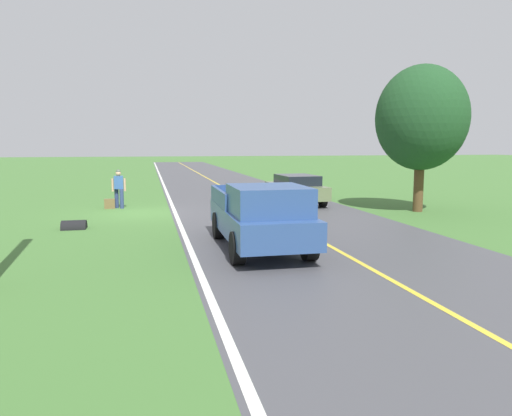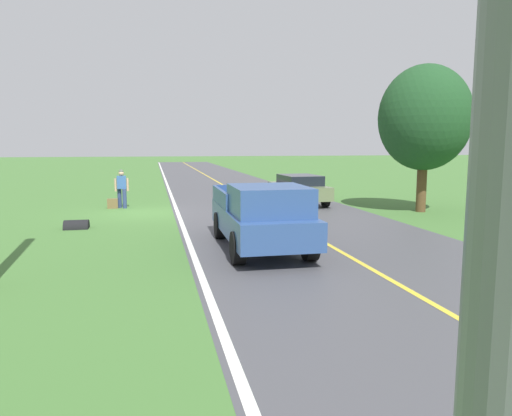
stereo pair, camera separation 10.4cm
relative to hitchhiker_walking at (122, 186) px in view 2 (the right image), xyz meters
The scene contains 10 objects.
ground_plane 2.36m from the hitchhiker_walking, 119.53° to the left, with size 200.00×200.00×0.00m, color #427033.
road_surface 6.61m from the hitchhiker_walking, 163.39° to the left, with size 8.14×120.00×0.00m, color #47474C.
lane_edge_line 3.17m from the hitchhiker_walking, 141.78° to the left, with size 0.16×117.60×0.00m, color silver.
lane_centre_line 6.61m from the hitchhiker_walking, 163.39° to the left, with size 0.14×117.60×0.00m, color gold.
hitchhiker_walking is the anchor object (origin of this frame).
suitcase_carried 0.87m from the hitchhiker_walking, 13.91° to the left, with size 0.20×0.46×0.44m, color brown.
pickup_truck_passing 10.70m from the hitchhiker_walking, 113.37° to the left, with size 2.14×5.42×1.82m.
tree_far_side_near 13.51m from the hitchhiker_walking, 162.51° to the left, with size 3.81×3.81×6.16m.
sedan_near_oncoming 8.27m from the hitchhiker_walking, behind, with size 2.05×4.46×1.41m.
drainage_culvert 5.46m from the hitchhiker_walking, 77.05° to the left, with size 0.60×0.60×0.80m, color black.
Camera 2 is at (-0.35, 20.32, 2.84)m, focal length 33.37 mm.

